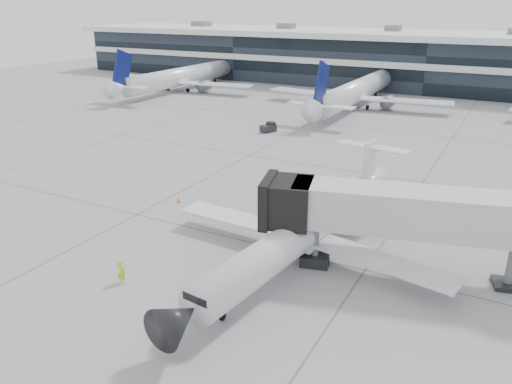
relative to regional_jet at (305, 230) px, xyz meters
The scene contains 9 objects.
ground 6.01m from the regional_jet, behind, with size 220.00×220.00×0.00m, color gray.
terminal 82.49m from the regional_jet, 93.91° to the left, with size 170.00×22.00×10.00m, color black.
bg_jet_left 74.96m from the regional_jet, 132.50° to the left, with size 32.00×40.00×9.60m, color white, non-canonical shape.
bg_jet_center 56.94m from the regional_jet, 103.85° to the left, with size 32.00×40.00×9.60m, color white, non-canonical shape.
regional_jet is the anchor object (origin of this frame).
jet_bridge 8.30m from the regional_jet, ahead, with size 19.18×8.17×6.22m.
ramp_worker 12.65m from the regional_jet, 135.93° to the right, with size 0.61×0.40×1.66m, color #B9FD1A.
traffic_cone 14.89m from the regional_jet, 163.29° to the left, with size 0.34×0.34×0.49m.
far_tug 36.87m from the regional_jet, 120.81° to the left, with size 2.00×2.48×1.37m.
Camera 1 is at (17.55, -29.67, 17.02)m, focal length 35.00 mm.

